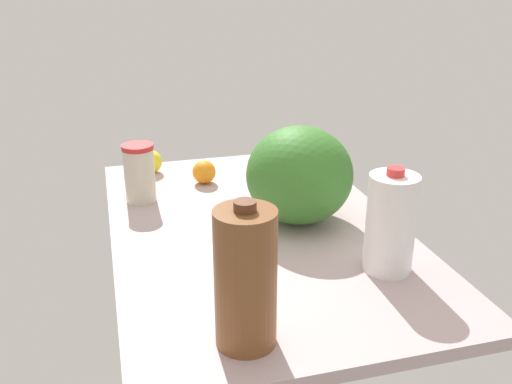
{
  "coord_description": "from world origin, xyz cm",
  "views": [
    {
      "loc": [
        133.7,
        -36.52,
        69.04
      ],
      "look_at": [
        0.0,
        0.0,
        13.0
      ],
      "focal_mm": 40.0,
      "sensor_mm": 36.0,
      "label": 1
    }
  ],
  "objects_px": {
    "chocolate_milk_jug": "(246,279)",
    "lemon_beside_bowl": "(151,162)",
    "tumbler_cup": "(139,173)",
    "milk_jug": "(391,223)",
    "watermelon": "(299,175)",
    "orange_loose": "(204,172)"
  },
  "relations": [
    {
      "from": "milk_jug",
      "to": "lemon_beside_bowl",
      "type": "xyz_separation_m",
      "value": [
        -0.8,
        -0.46,
        -0.08
      ]
    },
    {
      "from": "milk_jug",
      "to": "tumbler_cup",
      "type": "bearing_deg",
      "value": -137.55
    },
    {
      "from": "orange_loose",
      "to": "lemon_beside_bowl",
      "type": "distance_m",
      "value": 0.21
    },
    {
      "from": "chocolate_milk_jug",
      "to": "lemon_beside_bowl",
      "type": "xyz_separation_m",
      "value": [
        -0.98,
        -0.08,
        -0.1
      ]
    },
    {
      "from": "watermelon",
      "to": "orange_loose",
      "type": "height_order",
      "value": "watermelon"
    },
    {
      "from": "milk_jug",
      "to": "orange_loose",
      "type": "bearing_deg",
      "value": -155.06
    },
    {
      "from": "chocolate_milk_jug",
      "to": "milk_jug",
      "type": "relative_size",
      "value": 1.15
    },
    {
      "from": "chocolate_milk_jug",
      "to": "milk_jug",
      "type": "bearing_deg",
      "value": 115.03
    },
    {
      "from": "orange_loose",
      "to": "lemon_beside_bowl",
      "type": "bearing_deg",
      "value": -132.45
    },
    {
      "from": "tumbler_cup",
      "to": "lemon_beside_bowl",
      "type": "bearing_deg",
      "value": 167.79
    },
    {
      "from": "milk_jug",
      "to": "orange_loose",
      "type": "xyz_separation_m",
      "value": [
        -0.66,
        -0.31,
        -0.08
      ]
    },
    {
      "from": "chocolate_milk_jug",
      "to": "tumbler_cup",
      "type": "xyz_separation_m",
      "value": [
        -0.74,
        -0.13,
        -0.05
      ]
    },
    {
      "from": "chocolate_milk_jug",
      "to": "tumbler_cup",
      "type": "bearing_deg",
      "value": -169.87
    },
    {
      "from": "chocolate_milk_jug",
      "to": "orange_loose",
      "type": "height_order",
      "value": "chocolate_milk_jug"
    },
    {
      "from": "chocolate_milk_jug",
      "to": "watermelon",
      "type": "height_order",
      "value": "chocolate_milk_jug"
    },
    {
      "from": "tumbler_cup",
      "to": "orange_loose",
      "type": "bearing_deg",
      "value": 114.95
    },
    {
      "from": "chocolate_milk_jug",
      "to": "orange_loose",
      "type": "xyz_separation_m",
      "value": [
        -0.84,
        0.08,
        -0.1
      ]
    },
    {
      "from": "chocolate_milk_jug",
      "to": "watermelon",
      "type": "distance_m",
      "value": 0.56
    },
    {
      "from": "chocolate_milk_jug",
      "to": "tumbler_cup",
      "type": "relative_size",
      "value": 1.64
    },
    {
      "from": "chocolate_milk_jug",
      "to": "watermelon",
      "type": "xyz_separation_m",
      "value": [
        -0.49,
        0.27,
        -0.0
      ]
    },
    {
      "from": "milk_jug",
      "to": "tumbler_cup",
      "type": "xyz_separation_m",
      "value": [
        -0.56,
        -0.51,
        -0.03
      ]
    },
    {
      "from": "lemon_beside_bowl",
      "to": "chocolate_milk_jug",
      "type": "bearing_deg",
      "value": 4.7
    }
  ]
}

